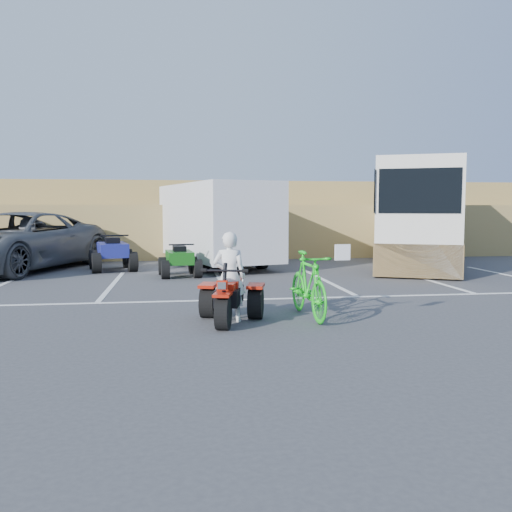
{
  "coord_description": "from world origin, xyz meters",
  "views": [
    {
      "loc": [
        -1.08,
        -8.58,
        1.89
      ],
      "look_at": [
        0.34,
        1.33,
        1.0
      ],
      "focal_mm": 38.0,
      "sensor_mm": 36.0,
      "label": 1
    }
  ],
  "objects": [
    {
      "name": "quad_atv_green",
      "position": [
        -1.06,
        6.47,
        0.0
      ],
      "size": [
        1.23,
        1.55,
        0.94
      ],
      "primitive_type": null,
      "rotation": [
        0.0,
        0.0,
        0.11
      ],
      "color": "#135513",
      "rests_on": "ground"
    },
    {
      "name": "rv_motorhome",
      "position": [
        7.02,
        8.87,
        1.4
      ],
      "size": [
        5.86,
        9.1,
        3.23
      ],
      "rotation": [
        0.0,
        0.0,
        -0.44
      ],
      "color": "silver",
      "rests_on": "ground"
    },
    {
      "name": "rider",
      "position": [
        -0.25,
        0.32,
        0.75
      ],
      "size": [
        0.62,
        0.48,
        1.5
      ],
      "primitive_type": "imported",
      "rotation": [
        0.0,
        0.0,
        2.89
      ],
      "color": "white",
      "rests_on": "ground"
    },
    {
      "name": "quad_atv_blue",
      "position": [
        -3.06,
        8.18,
        0.0
      ],
      "size": [
        1.63,
        1.96,
        1.12
      ],
      "primitive_type": null,
      "rotation": [
        0.0,
        0.0,
        0.22
      ],
      "color": "navy",
      "rests_on": "ground"
    },
    {
      "name": "ground",
      "position": [
        0.0,
        0.0,
        0.0
      ],
      "size": [
        100.0,
        100.0,
        0.0
      ],
      "primitive_type": "plane",
      "color": "#3C3C3F",
      "rests_on": "ground"
    },
    {
      "name": "red_trike_atv",
      "position": [
        -0.28,
        0.18,
        0.0
      ],
      "size": [
        1.42,
        1.68,
        0.95
      ],
      "primitive_type": null,
      "rotation": [
        0.0,
        0.0,
        -0.25
      ],
      "color": "#A01809",
      "rests_on": "ground"
    },
    {
      "name": "grey_pickup",
      "position": [
        -5.9,
        8.5,
        0.88
      ],
      "size": [
        5.03,
        7.0,
        1.77
      ],
      "primitive_type": "imported",
      "rotation": [
        0.0,
        0.0,
        -0.37
      ],
      "color": "#46494E",
      "rests_on": "ground"
    },
    {
      "name": "green_dirt_bike",
      "position": [
        1.12,
        0.44,
        0.57
      ],
      "size": [
        0.67,
        1.93,
        1.14
      ],
      "primitive_type": "imported",
      "rotation": [
        0.0,
        0.0,
        0.07
      ],
      "color": "#14BF19",
      "rests_on": "ground"
    },
    {
      "name": "cargo_trailer",
      "position": [
        0.15,
        8.98,
        1.44
      ],
      "size": [
        3.77,
        6.09,
        2.65
      ],
      "rotation": [
        0.0,
        0.0,
        0.28
      ],
      "color": "silver",
      "rests_on": "ground"
    },
    {
      "name": "grass_embankment",
      "position": [
        0.0,
        15.48,
        1.42
      ],
      "size": [
        40.0,
        8.5,
        3.1
      ],
      "color": "#9B8046",
      "rests_on": "ground"
    },
    {
      "name": "parking_stripes",
      "position": [
        0.87,
        4.07,
        0.0
      ],
      "size": [
        28.0,
        5.16,
        0.01
      ],
      "color": "white",
      "rests_on": "ground"
    }
  ]
}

